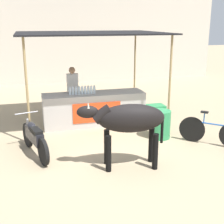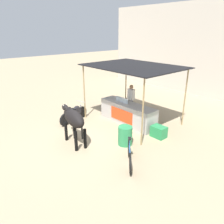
% 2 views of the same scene
% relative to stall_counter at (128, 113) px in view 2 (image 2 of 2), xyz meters
% --- Properties ---
extents(ground_plane, '(60.00, 60.00, 0.00)m').
position_rel_stall_counter_xyz_m(ground_plane, '(0.00, -2.20, -0.48)').
color(ground_plane, tan).
extents(building_wall_far, '(16.00, 0.50, 5.93)m').
position_rel_stall_counter_xyz_m(building_wall_far, '(0.00, 7.07, 2.48)').
color(building_wall_far, beige).
rests_on(building_wall_far, ground).
extents(stall_counter, '(3.00, 0.82, 0.96)m').
position_rel_stall_counter_xyz_m(stall_counter, '(0.00, 0.00, 0.00)').
color(stall_counter, '#B2ADA8').
rests_on(stall_counter, ground).
extents(stall_awning, '(4.20, 3.20, 2.70)m').
position_rel_stall_counter_xyz_m(stall_awning, '(0.00, 0.30, 2.11)').
color(stall_awning, black).
rests_on(stall_awning, ground).
extents(water_bottle_row, '(0.79, 0.07, 0.25)m').
position_rel_stall_counter_xyz_m(water_bottle_row, '(-0.35, -0.05, 0.59)').
color(water_bottle_row, silver).
rests_on(water_bottle_row, stall_counter).
extents(vendor_behind_counter, '(0.34, 0.22, 1.65)m').
position_rel_stall_counter_xyz_m(vendor_behind_counter, '(-0.51, 0.75, 0.37)').
color(vendor_behind_counter, '#383842').
rests_on(vendor_behind_counter, ground).
extents(cooler_box, '(0.60, 0.44, 0.48)m').
position_rel_stall_counter_xyz_m(cooler_box, '(1.93, -0.10, -0.24)').
color(cooler_box, '#268C4C').
rests_on(cooler_box, ground).
extents(water_barrel, '(0.55, 0.55, 0.75)m').
position_rel_stall_counter_xyz_m(water_barrel, '(1.45, -1.59, -0.10)').
color(water_barrel, '#2D8C51').
rests_on(water_barrel, ground).
extents(cow, '(1.85, 0.73, 1.44)m').
position_rel_stall_counter_xyz_m(cow, '(0.08, -3.00, 0.55)').
color(cow, black).
rests_on(cow, ground).
extents(motorcycle_parked, '(0.68, 1.76, 0.90)m').
position_rel_stall_counter_xyz_m(motorcycle_parked, '(-1.81, -1.84, -0.05)').
color(motorcycle_parked, black).
rests_on(motorcycle_parked, ground).
extents(bicycle_leaning, '(1.24, 1.16, 0.85)m').
position_rel_stall_counter_xyz_m(bicycle_leaning, '(2.48, -2.40, -0.13)').
color(bicycle_leaning, black).
rests_on(bicycle_leaning, ground).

